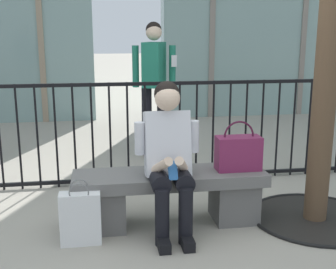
# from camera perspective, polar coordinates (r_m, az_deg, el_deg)

# --- Properties ---
(ground_plane) EXTENTS (60.00, 60.00, 0.00)m
(ground_plane) POSITION_cam_1_polar(r_m,az_deg,el_deg) (3.81, 0.24, -11.41)
(ground_plane) COLOR #A8A091
(stone_bench) EXTENTS (1.60, 0.44, 0.45)m
(stone_bench) POSITION_cam_1_polar(r_m,az_deg,el_deg) (3.70, 0.24, -7.59)
(stone_bench) COLOR slate
(stone_bench) RESTS_ON ground
(seated_person_with_phone) EXTENTS (0.52, 0.66, 1.21)m
(seated_person_with_phone) POSITION_cam_1_polar(r_m,az_deg,el_deg) (3.46, 0.10, -2.49)
(seated_person_with_phone) COLOR black
(seated_person_with_phone) RESTS_ON ground
(handbag_on_bench) EXTENTS (0.37, 0.18, 0.42)m
(handbag_on_bench) POSITION_cam_1_polar(r_m,az_deg,el_deg) (3.72, 9.13, -2.30)
(handbag_on_bench) COLOR #7A234C
(handbag_on_bench) RESTS_ON stone_bench
(shopping_bag) EXTENTS (0.31, 0.14, 0.50)m
(shopping_bag) POSITION_cam_1_polar(r_m,az_deg,el_deg) (3.45, -11.32, -10.56)
(shopping_bag) COLOR white
(shopping_bag) RESTS_ON ground
(bystander_further_back) EXTENTS (0.55, 0.44, 1.71)m
(bystander_further_back) POSITION_cam_1_polar(r_m,az_deg,el_deg) (5.63, -1.81, 7.26)
(bystander_further_back) COLOR black
(bystander_further_back) RESTS_ON ground
(plaza_railing) EXTENTS (7.18, 0.04, 1.09)m
(plaza_railing) POSITION_cam_1_polar(r_m,az_deg,el_deg) (4.62, -1.84, 0.27)
(plaza_railing) COLOR black
(plaza_railing) RESTS_ON ground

